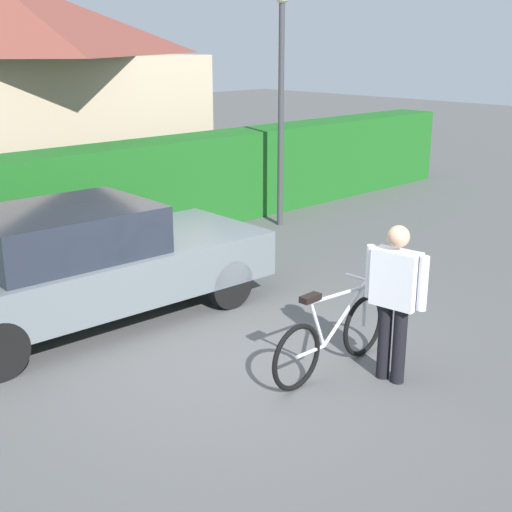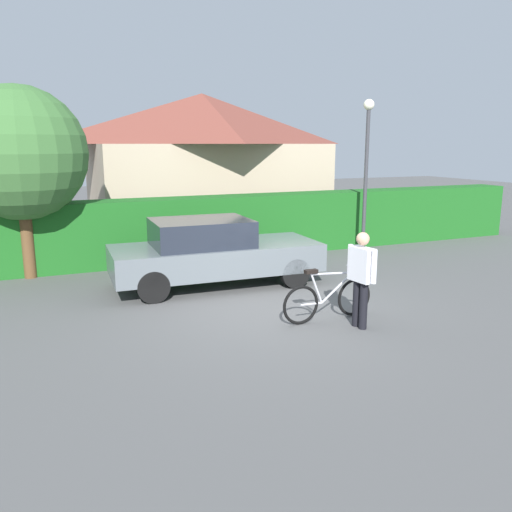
% 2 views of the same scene
% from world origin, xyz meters
% --- Properties ---
extents(ground_plane, '(60.00, 60.00, 0.00)m').
position_xyz_m(ground_plane, '(0.00, 0.00, 0.00)').
color(ground_plane, '#4F4F4F').
extents(hedge_row, '(20.21, 0.90, 1.58)m').
position_xyz_m(hedge_row, '(0.00, 4.43, 0.79)').
color(hedge_row, '#1A581C').
rests_on(hedge_row, ground).
extents(house_distant, '(7.36, 5.31, 4.49)m').
position_xyz_m(house_distant, '(1.51, 8.44, 2.30)').
color(house_distant, tan).
rests_on(house_distant, ground).
extents(parked_car_near, '(4.33, 1.84, 1.41)m').
position_xyz_m(parked_car_near, '(-0.43, 1.78, 0.72)').
color(parked_car_near, slate).
rests_on(parked_car_near, ground).
extents(bicycle, '(1.71, 0.50, 0.91)m').
position_xyz_m(bicycle, '(0.66, -1.03, 0.37)').
color(bicycle, black).
rests_on(bicycle, ground).
extents(person_rider, '(0.25, 0.64, 1.56)m').
position_xyz_m(person_rider, '(0.94, -1.54, 0.90)').
color(person_rider, black).
rests_on(person_rider, ground).
extents(street_lamp, '(0.28, 0.28, 4.03)m').
position_xyz_m(street_lamp, '(4.40, 3.38, 2.62)').
color(street_lamp, '#38383D').
rests_on(street_lamp, ground).
extents(tree_kerbside, '(2.83, 2.83, 4.13)m').
position_xyz_m(tree_kerbside, '(-3.94, 4.01, 2.70)').
color(tree_kerbside, brown).
rests_on(tree_kerbside, ground).
extents(fire_hydrant, '(0.20, 0.20, 0.81)m').
position_xyz_m(fire_hydrant, '(0.70, 3.33, 0.41)').
color(fire_hydrant, red).
rests_on(fire_hydrant, ground).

